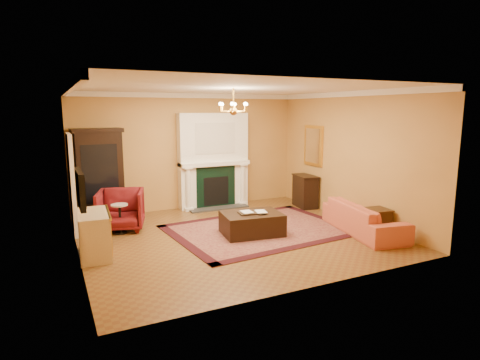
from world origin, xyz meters
TOP-DOWN VIEW (x-y plane):
  - floor at (0.00, 0.00)m, footprint 6.00×5.50m
  - ceiling at (0.00, 0.00)m, footprint 6.00×5.50m
  - wall_back at (0.00, 2.76)m, footprint 6.00×0.02m
  - wall_front at (0.00, -2.76)m, footprint 6.00×0.02m
  - wall_left at (-3.01, 0.00)m, footprint 0.02×5.50m
  - wall_right at (3.01, 0.00)m, footprint 0.02×5.50m
  - fireplace at (0.60, 2.57)m, footprint 1.90×0.70m
  - crown_molding at (0.00, 0.96)m, footprint 6.00×5.50m
  - doorway at (-2.95, 1.70)m, footprint 0.08×1.05m
  - tv_panel at (-2.95, -0.60)m, footprint 0.09×0.95m
  - gilt_mirror at (2.97, 1.40)m, footprint 0.06×0.76m
  - chandelier at (-0.00, 0.00)m, footprint 0.63×0.55m
  - oriental_rug at (0.70, 0.12)m, footprint 3.98×3.13m
  - china_cabinet at (-2.32, 2.49)m, footprint 1.07×0.56m
  - wingback_armchair at (-2.03, 1.46)m, footprint 1.15×1.11m
  - pedestal_table at (-2.10, 1.17)m, footprint 0.35×0.35m
  - commode at (-2.73, -0.00)m, footprint 0.57×1.09m
  - coral_sofa at (2.57, -1.01)m, footprint 1.05×2.26m
  - end_table at (2.72, -1.23)m, footprint 0.50×0.50m
  - console_table at (2.78, 1.45)m, footprint 0.54×0.80m
  - leather_ottoman at (0.36, -0.11)m, footprint 1.31×1.03m
  - ottoman_tray at (0.28, -0.13)m, footprint 0.44×0.36m
  - book_a at (0.13, -0.13)m, footprint 0.21×0.04m
  - book_b at (0.41, -0.20)m, footprint 0.21×0.07m
  - topiary_left at (0.08, 2.53)m, footprint 0.17×0.17m
  - topiary_right at (1.32, 2.53)m, footprint 0.17×0.17m

SIDE VIEW (x-z plane):
  - floor at x=0.00m, z-range -0.02..0.00m
  - oriental_rug at x=0.70m, z-range 0.00..0.02m
  - leather_ottoman at x=0.36m, z-range 0.02..0.46m
  - end_table at x=2.72m, z-range 0.00..0.52m
  - pedestal_table at x=-2.10m, z-range 0.05..0.68m
  - commode at x=-2.73m, z-range 0.00..0.79m
  - console_table at x=2.78m, z-range 0.00..0.83m
  - coral_sofa at x=2.57m, z-range 0.00..0.85m
  - ottoman_tray at x=0.28m, z-range 0.46..0.49m
  - wingback_armchair at x=-2.03m, z-range 0.00..0.97m
  - book_a at x=0.13m, z-range 0.49..0.77m
  - book_b at x=0.41m, z-range 0.49..0.78m
  - china_cabinet at x=-2.32m, z-range 0.00..2.07m
  - doorway at x=-2.95m, z-range 0.00..2.10m
  - fireplace at x=0.60m, z-range -0.06..2.44m
  - tv_panel at x=-2.95m, z-range 1.06..1.64m
  - topiary_left at x=0.08m, z-range 1.25..1.70m
  - topiary_right at x=1.32m, z-range 1.25..1.71m
  - wall_back at x=0.00m, z-range 0.00..3.00m
  - wall_front at x=0.00m, z-range 0.00..3.00m
  - wall_left at x=-3.01m, z-range 0.00..3.00m
  - wall_right at x=3.01m, z-range 0.00..3.00m
  - gilt_mirror at x=2.97m, z-range 1.12..2.17m
  - chandelier at x=0.00m, z-range 2.34..2.87m
  - crown_molding at x=0.00m, z-range 2.88..3.00m
  - ceiling at x=0.00m, z-range 3.00..3.02m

